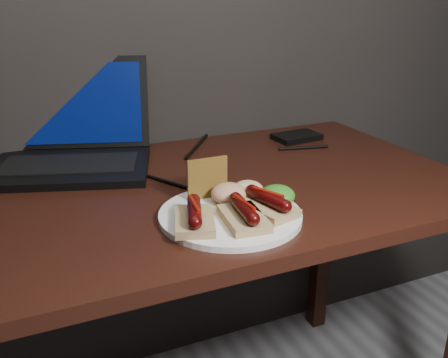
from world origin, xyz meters
TOP-DOWN VIEW (x-y plane):
  - desk at (0.00, 1.38)m, footprint 1.40×0.70m
  - laptop at (-0.15, 1.65)m, footprint 0.46×0.44m
  - hard_drive at (0.48, 1.60)m, footprint 0.14×0.10m
  - desk_cables at (0.02, 1.51)m, footprint 0.98×0.40m
  - plate at (0.08, 1.20)m, footprint 0.29×0.29m
  - bread_sausage_left at (0.00, 1.18)m, footprint 0.10×0.13m
  - bread_sausage_center at (0.09, 1.15)m, footprint 0.08×0.12m
  - bread_sausage_right at (0.15, 1.17)m, footprint 0.10×0.13m
  - crispbread at (0.07, 1.28)m, footprint 0.08×0.01m
  - salad_greens at (0.18, 1.20)m, footprint 0.07×0.07m
  - salsa_mound at (0.10, 1.24)m, footprint 0.07×0.07m
  - coleslaw_mound at (0.15, 1.25)m, footprint 0.06×0.06m

SIDE VIEW (x-z plane):
  - desk at x=0.00m, z-range 0.29..1.04m
  - desk_cables at x=0.02m, z-range 0.75..0.76m
  - plate at x=0.08m, z-range 0.75..0.76m
  - hard_drive at x=0.48m, z-range 0.75..0.77m
  - bread_sausage_left at x=0.00m, z-range 0.76..0.80m
  - bread_sausage_center at x=0.09m, z-range 0.76..0.80m
  - bread_sausage_right at x=0.15m, z-range 0.76..0.80m
  - coleslaw_mound at x=0.15m, z-range 0.76..0.80m
  - salad_greens at x=0.18m, z-range 0.76..0.80m
  - salsa_mound at x=0.10m, z-range 0.76..0.80m
  - laptop at x=-0.15m, z-range 0.68..0.93m
  - crispbread at x=0.07m, z-range 0.76..0.85m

